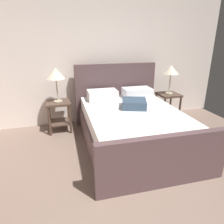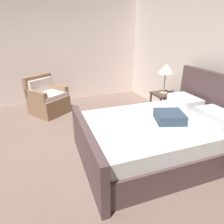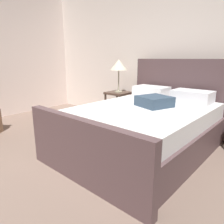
# 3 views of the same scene
# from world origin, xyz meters

# --- Properties ---
(wall_back) EXTENTS (5.91, 0.12, 2.80)m
(wall_back) POSITION_xyz_m (0.00, 3.35, 1.40)
(wall_back) COLOR silver
(wall_back) RESTS_ON ground
(bed) EXTENTS (1.76, 2.35, 1.26)m
(bed) POSITION_xyz_m (0.43, 2.06, 0.35)
(bed) COLOR #543E40
(bed) RESTS_ON ground
(nightstand_left) EXTENTS (0.44, 0.44, 0.60)m
(nightstand_left) POSITION_xyz_m (-0.74, 2.92, 0.40)
(nightstand_left) COLOR #4B372C
(nightstand_left) RESTS_ON ground
(table_lamp_left) EXTENTS (0.34, 0.34, 0.64)m
(table_lamp_left) POSITION_xyz_m (-0.74, 2.92, 1.12)
(table_lamp_left) COLOR #B7B293
(table_lamp_left) RESTS_ON nightstand_left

